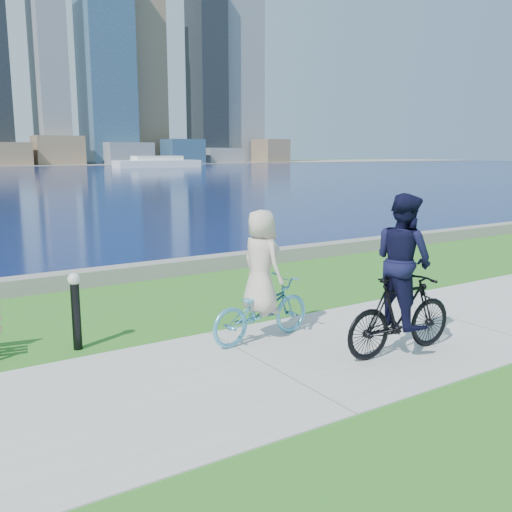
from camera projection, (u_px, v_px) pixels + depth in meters
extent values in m
plane|color=#266B1C|center=(269.00, 367.00, 7.85)|extent=(320.00, 320.00, 0.00)
cube|color=#B0AFAA|center=(269.00, 366.00, 7.85)|extent=(80.00, 3.50, 0.02)
cube|color=gray|center=(116.00, 274.00, 12.94)|extent=(90.00, 0.50, 0.35)
cube|color=#766148|center=(0.00, 154.00, 116.29)|extent=(11.24, 8.02, 4.77)
cube|color=#766148|center=(58.00, 150.00, 123.59)|extent=(10.07, 6.68, 6.27)
cube|color=slate|center=(126.00, 153.00, 130.71)|extent=(10.44, 9.11, 4.93)
cube|color=navy|center=(183.00, 152.00, 135.93)|extent=(8.60, 7.10, 5.79)
cube|color=slate|center=(222.00, 156.00, 145.45)|extent=(9.87, 6.49, 3.81)
cube|color=#766148|center=(271.00, 151.00, 149.73)|extent=(7.06, 7.98, 6.07)
cube|color=slate|center=(49.00, 71.00, 125.36)|extent=(6.19, 9.84, 40.87)
cube|color=navy|center=(106.00, 67.00, 131.19)|extent=(10.66, 11.56, 44.24)
cube|color=#766148|center=(143.00, 76.00, 139.93)|extent=(9.06, 9.42, 42.38)
cube|color=black|center=(207.00, 79.00, 144.80)|extent=(7.36, 9.41, 42.32)
cube|color=slate|center=(239.00, 83.00, 151.47)|extent=(11.18, 7.72, 41.55)
cube|color=white|center=(157.00, 164.00, 104.21)|extent=(15.69, 4.48, 1.35)
cube|color=white|center=(157.00, 158.00, 104.02)|extent=(8.97, 3.36, 0.78)
cylinder|color=black|center=(76.00, 316.00, 8.47)|extent=(0.13, 0.13, 1.04)
sphere|color=silver|center=(74.00, 279.00, 8.37)|extent=(0.19, 0.19, 0.19)
imported|color=#51A8C4|center=(261.00, 309.00, 8.87)|extent=(0.83, 1.91, 0.97)
imported|color=silver|center=(261.00, 262.00, 8.73)|extent=(0.60, 0.85, 1.61)
imported|color=black|center=(401.00, 315.00, 8.24)|extent=(0.66, 1.96, 1.17)
imported|color=black|center=(403.00, 260.00, 8.09)|extent=(0.76, 0.95, 1.91)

